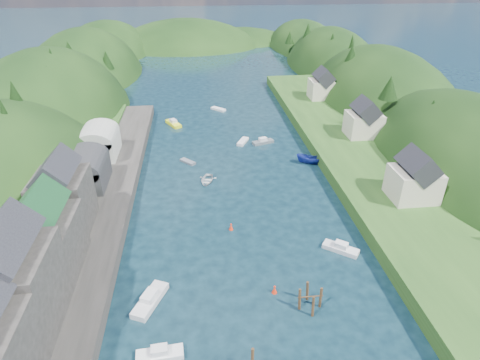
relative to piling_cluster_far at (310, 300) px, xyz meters
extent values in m
plane|color=black|center=(-5.49, 46.74, -1.19)|extent=(600.00, 600.00, 0.00)
ellipsoid|color=black|center=(-50.49, 71.74, -10.29)|extent=(44.00, 75.56, 52.00)
ellipsoid|color=black|center=(-50.49, 114.74, -9.62)|extent=(44.00, 75.56, 48.19)
ellipsoid|color=black|center=(-50.49, 156.74, -8.01)|extent=(44.00, 75.56, 39.00)
ellipsoid|color=black|center=(39.51, 28.74, -8.97)|extent=(36.00, 75.56, 44.49)
ellipsoid|color=black|center=(39.51, 71.74, -9.59)|extent=(36.00, 75.56, 48.00)
ellipsoid|color=black|center=(39.51, 114.74, -8.97)|extent=(36.00, 75.56, 44.49)
ellipsoid|color=black|center=(39.51, 156.74, -7.49)|extent=(36.00, 75.56, 36.00)
ellipsoid|color=black|center=(-15.49, 166.74, -11.19)|extent=(80.00, 60.00, 44.00)
ellipsoid|color=black|center=(12.51, 176.74, -13.19)|extent=(70.00, 56.00, 36.00)
cone|color=black|center=(-43.11, 32.88, 11.37)|extent=(3.35, 3.35, 8.11)
cone|color=black|center=(-46.05, 45.08, 11.64)|extent=(4.18, 4.18, 7.17)
cone|color=black|center=(-45.03, 61.92, 11.36)|extent=(4.73, 4.73, 5.57)
cone|color=black|center=(-46.19, 70.14, 12.39)|extent=(4.34, 4.34, 7.97)
cone|color=black|center=(-42.85, 80.58, 7.42)|extent=(5.28, 5.28, 5.55)
cone|color=black|center=(-48.46, 93.27, 10.89)|extent=(4.77, 4.77, 6.07)
cone|color=black|center=(-38.97, 97.11, 7.56)|extent=(4.07, 4.07, 5.51)
cone|color=black|center=(-47.17, 115.01, 9.04)|extent=(4.56, 4.56, 9.05)
cone|color=black|center=(-46.10, 120.48, 6.92)|extent=(4.75, 4.75, 5.56)
cone|color=black|center=(-46.69, 131.13, 7.45)|extent=(4.27, 4.27, 6.56)
cone|color=black|center=(35.59, 25.94, 9.98)|extent=(5.03, 5.03, 6.71)
cone|color=black|center=(32.65, 35.72, 8.59)|extent=(5.29, 5.29, 6.31)
cone|color=black|center=(29.30, 47.44, 10.82)|extent=(4.07, 4.07, 5.06)
cone|color=black|center=(35.44, 56.67, 7.00)|extent=(3.40, 3.40, 5.84)
cone|color=black|center=(36.85, 68.80, 9.73)|extent=(4.94, 4.94, 7.78)
cone|color=black|center=(30.49, 74.20, 11.37)|extent=(5.25, 5.25, 7.03)
cone|color=black|center=(35.28, 87.22, 11.32)|extent=(3.36, 3.36, 8.08)
cone|color=black|center=(34.89, 104.06, 9.58)|extent=(4.57, 4.57, 7.22)
cone|color=black|center=(36.36, 114.40, 7.90)|extent=(3.59, 3.59, 6.30)
cone|color=black|center=(31.71, 124.17, 10.51)|extent=(4.14, 4.14, 6.22)
cone|color=black|center=(27.18, 134.40, 6.89)|extent=(3.83, 3.83, 4.85)
cube|color=#2D2B28|center=(-29.49, 16.74, -0.19)|extent=(12.00, 110.00, 2.00)
cube|color=#234719|center=(-36.49, 16.74, 0.06)|extent=(12.00, 110.00, 2.50)
cube|color=#2D2B28|center=(-31.49, -0.26, 5.31)|extent=(8.00, 9.00, 9.00)
cube|color=black|center=(-31.49, -0.26, 10.77)|extent=(5.88, 9.36, 5.88)
cube|color=#2D2B28|center=(-31.49, 8.74, 4.31)|extent=(8.00, 9.00, 7.00)
cube|color=#1E592D|center=(-31.49, 8.74, 8.77)|extent=(5.88, 9.36, 5.88)
cube|color=#2D2B28|center=(-31.49, 17.74, 4.81)|extent=(7.00, 8.00, 8.00)
cube|color=black|center=(-31.49, 17.74, 9.65)|extent=(5.15, 8.32, 5.15)
cube|color=#2D2D30|center=(-31.49, 29.74, 2.81)|extent=(7.00, 9.00, 4.00)
cylinder|color=#2D2D30|center=(-31.49, 29.74, 4.81)|extent=(7.00, 9.00, 7.00)
cube|color=#B2B2A8|center=(-31.49, 41.74, 2.81)|extent=(7.00, 9.00, 4.00)
cylinder|color=#B2B2A8|center=(-31.49, 41.74, 4.81)|extent=(7.00, 9.00, 7.00)
cube|color=#234719|center=(19.51, 36.74, 0.01)|extent=(16.00, 120.00, 2.40)
cube|color=beige|center=(21.51, 18.74, 3.71)|extent=(7.00, 6.00, 5.00)
cube|color=black|center=(21.51, 18.74, 7.05)|extent=(5.15, 6.24, 5.15)
cube|color=beige|center=(23.51, 44.74, 3.71)|extent=(7.00, 6.00, 5.00)
cube|color=black|center=(23.51, 44.74, 7.05)|extent=(5.15, 6.24, 5.15)
cube|color=beige|center=(22.51, 71.74, 3.71)|extent=(7.00, 6.00, 5.00)
cube|color=black|center=(22.51, 71.74, 7.05)|extent=(5.15, 6.24, 5.15)
cylinder|color=#382314|center=(1.25, 0.00, -0.03)|extent=(0.32, 0.32, 3.52)
cylinder|color=#382314|center=(0.00, 1.25, -0.03)|extent=(0.32, 0.32, 3.52)
cylinder|color=#382314|center=(-1.25, 0.00, -0.03)|extent=(0.32, 0.32, 3.52)
cylinder|color=#382314|center=(0.00, -1.25, -0.03)|extent=(0.32, 0.32, 3.52)
cylinder|color=#382314|center=(0.00, 0.00, 0.56)|extent=(3.00, 0.16, 0.16)
cone|color=red|center=(-3.66, 2.83, -0.74)|extent=(0.70, 0.70, 0.90)
sphere|color=red|center=(-3.66, 2.83, -0.24)|extent=(0.30, 0.30, 0.30)
cone|color=red|center=(-7.77, 16.55, -0.74)|extent=(0.70, 0.70, 0.90)
sphere|color=red|center=(-7.77, 16.55, -0.24)|extent=(0.30, 0.30, 0.30)
cube|color=#555D61|center=(2.29, 48.17, -0.89)|extent=(5.04, 3.06, 0.67)
cube|color=silver|center=(2.29, 48.17, -0.17)|extent=(1.94, 1.59, 0.70)
cube|color=silver|center=(-2.12, 49.07, -0.91)|extent=(3.19, 4.56, 0.61)
cube|color=white|center=(-6.18, 71.74, -0.92)|extent=(4.08, 4.05, 0.60)
cube|color=silver|center=(7.15, 9.81, -0.87)|extent=(4.98, 4.35, 0.70)
cube|color=silver|center=(7.15, 9.81, -0.14)|extent=(2.09, 1.98, 0.70)
cube|color=yellow|center=(-17.94, 61.70, -0.83)|extent=(4.24, 5.89, 0.79)
cube|color=silver|center=(-17.94, 61.70, -0.05)|extent=(2.06, 2.36, 0.70)
imported|color=navy|center=(9.86, 37.16, -0.33)|extent=(5.56, 3.62, 2.01)
imported|color=silver|center=(-10.87, 32.00, -0.88)|extent=(4.13, 5.08, 0.92)
cube|color=slate|center=(-14.39, 40.28, -0.96)|extent=(3.31, 3.42, 0.50)
cube|color=silver|center=(-18.77, 2.85, -0.81)|extent=(4.27, 6.22, 0.83)
cube|color=silver|center=(-18.77, 2.85, -0.01)|extent=(2.12, 2.46, 0.70)
cube|color=silver|center=(-17.15, -4.84, -0.88)|extent=(4.96, 1.94, 0.68)
cube|color=silver|center=(-17.15, -4.84, -0.16)|extent=(1.78, 1.24, 0.70)
camera|label=1|loc=(-11.97, -33.07, 35.03)|focal=30.00mm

